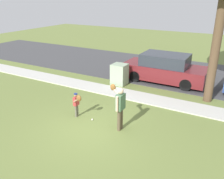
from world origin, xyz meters
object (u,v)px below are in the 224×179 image
Objects in this scene: parked_suv_maroon at (164,69)px; person_adult at (120,104)px; person_child at (77,102)px; utility_cabinet at (119,74)px; baseball at (92,120)px.

person_adult is at bearing -88.34° from parked_suv_maroon.
person_child is at bearing -106.39° from parked_suv_maroon.
person_adult is 5.98m from parked_suv_maroon.
utility_cabinet is 2.65m from parked_suv_maroon.
utility_cabinet is 0.25× the size of parked_suv_maroon.
baseball is (-1.26, 0.04, -1.00)m from person_adult.
utility_cabinet is (-2.24, 4.32, -0.45)m from person_adult.
utility_cabinet reaches higher than baseball.
person_adult is 22.76× the size of baseball.
person_adult reaches higher than person_child.
baseball is at bearing 5.92° from person_child.
person_child is at bearing -174.90° from baseball.
person_child is 0.23× the size of parked_suv_maroon.
person_child is 4.36m from utility_cabinet.
person_adult reaches higher than baseball.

